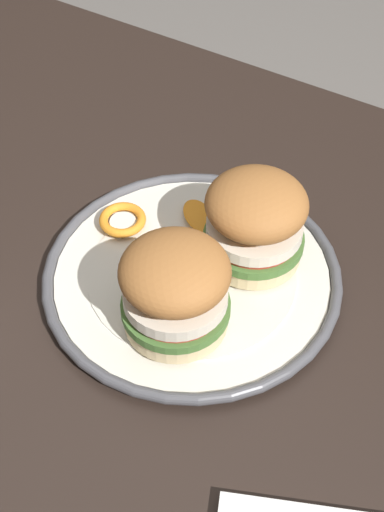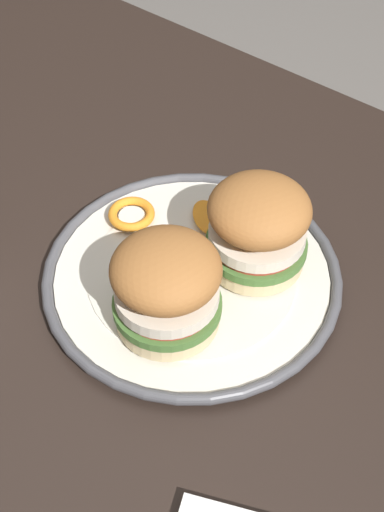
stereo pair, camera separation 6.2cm
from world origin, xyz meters
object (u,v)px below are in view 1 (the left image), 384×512
Objects in this scene: sandwich_half_right at (175,288)px; sandwich_half_left at (255,220)px; dining_table at (153,331)px; dinner_plate at (192,275)px.

sandwich_half_left is at bearing -100.16° from sandwich_half_right.
sandwich_half_right is at bearing 79.84° from sandwich_half_left.
dining_table is 9.60× the size of sandwich_half_left.
dining_table is at bearing 8.01° from dinner_plate.
dining_table is 10.60× the size of sandwich_half_right.
sandwich_half_right is at bearing 141.30° from dining_table.
sandwich_half_left and sandwich_half_right have the same top height.
dinner_plate is 2.88× the size of sandwich_half_right.
sandwich_half_right is at bearing 108.32° from dinner_plate.
sandwich_half_right is (0.02, 0.12, 0.00)m from sandwich_half_left.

